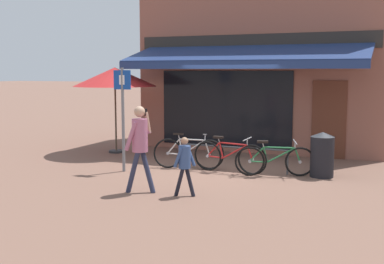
{
  "coord_description": "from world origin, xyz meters",
  "views": [
    {
      "loc": [
        3.87,
        -10.68,
        2.34
      ],
      "look_at": [
        -0.11,
        -1.31,
        1.05
      ],
      "focal_mm": 45.0,
      "sensor_mm": 36.0,
      "label": 1
    }
  ],
  "objects_px": {
    "bicycle_silver": "(188,153)",
    "bicycle_green": "(275,160)",
    "pedestrian_child": "(185,160)",
    "cafe_parasol": "(115,77)",
    "parking_sign": "(123,108)",
    "pedestrian_adult": "(140,139)",
    "bicycle_red": "(229,157)",
    "litter_bin": "(322,154)"
  },
  "relations": [
    {
      "from": "bicycle_red",
      "to": "pedestrian_child",
      "type": "distance_m",
      "value": 2.35
    },
    {
      "from": "bicycle_silver",
      "to": "bicycle_green",
      "type": "distance_m",
      "value": 2.13
    },
    {
      "from": "bicycle_silver",
      "to": "parking_sign",
      "type": "xyz_separation_m",
      "value": [
        -1.26,
        -0.91,
        1.1
      ]
    },
    {
      "from": "bicycle_green",
      "to": "bicycle_red",
      "type": "bearing_deg",
      "value": 161.58
    },
    {
      "from": "bicycle_silver",
      "to": "cafe_parasol",
      "type": "bearing_deg",
      "value": 142.51
    },
    {
      "from": "parking_sign",
      "to": "cafe_parasol",
      "type": "height_order",
      "value": "cafe_parasol"
    },
    {
      "from": "pedestrian_child",
      "to": "parking_sign",
      "type": "relative_size",
      "value": 0.47
    },
    {
      "from": "bicycle_red",
      "to": "bicycle_green",
      "type": "relative_size",
      "value": 1.06
    },
    {
      "from": "bicycle_green",
      "to": "pedestrian_adult",
      "type": "relative_size",
      "value": 1.01
    },
    {
      "from": "bicycle_silver",
      "to": "litter_bin",
      "type": "bearing_deg",
      "value": -7.2
    },
    {
      "from": "parking_sign",
      "to": "bicycle_silver",
      "type": "bearing_deg",
      "value": 35.81
    },
    {
      "from": "bicycle_red",
      "to": "pedestrian_adult",
      "type": "relative_size",
      "value": 1.07
    },
    {
      "from": "bicycle_silver",
      "to": "bicycle_green",
      "type": "xyz_separation_m",
      "value": [
        2.13,
        -0.05,
        -0.02
      ]
    },
    {
      "from": "bicycle_red",
      "to": "cafe_parasol",
      "type": "bearing_deg",
      "value": 164.09
    },
    {
      "from": "bicycle_silver",
      "to": "pedestrian_child",
      "type": "relative_size",
      "value": 1.52
    },
    {
      "from": "parking_sign",
      "to": "pedestrian_adult",
      "type": "bearing_deg",
      "value": -50.06
    },
    {
      "from": "pedestrian_child",
      "to": "parking_sign",
      "type": "height_order",
      "value": "parking_sign"
    },
    {
      "from": "pedestrian_adult",
      "to": "parking_sign",
      "type": "bearing_deg",
      "value": 131.88
    },
    {
      "from": "bicycle_silver",
      "to": "cafe_parasol",
      "type": "distance_m",
      "value": 3.6
    },
    {
      "from": "bicycle_silver",
      "to": "pedestrian_adult",
      "type": "xyz_separation_m",
      "value": [
        0.08,
        -2.5,
        0.67
      ]
    },
    {
      "from": "bicycle_silver",
      "to": "pedestrian_adult",
      "type": "height_order",
      "value": "pedestrian_adult"
    },
    {
      "from": "bicycle_green",
      "to": "pedestrian_adult",
      "type": "bearing_deg",
      "value": -150.13
    },
    {
      "from": "pedestrian_child",
      "to": "cafe_parasol",
      "type": "bearing_deg",
      "value": 143.27
    },
    {
      "from": "litter_bin",
      "to": "pedestrian_adult",
      "type": "bearing_deg",
      "value": -137.21
    },
    {
      "from": "bicycle_red",
      "to": "bicycle_green",
      "type": "xyz_separation_m",
      "value": [
        1.05,
        0.03,
        -0.01
      ]
    },
    {
      "from": "bicycle_green",
      "to": "cafe_parasol",
      "type": "relative_size",
      "value": 0.7
    },
    {
      "from": "pedestrian_adult",
      "to": "bicycle_green",
      "type": "bearing_deg",
      "value": 51.95
    },
    {
      "from": "pedestrian_adult",
      "to": "pedestrian_child",
      "type": "relative_size",
      "value": 1.5
    },
    {
      "from": "pedestrian_adult",
      "to": "litter_bin",
      "type": "height_order",
      "value": "pedestrian_adult"
    },
    {
      "from": "bicycle_silver",
      "to": "pedestrian_child",
      "type": "xyz_separation_m",
      "value": [
        0.97,
        -2.41,
        0.3
      ]
    },
    {
      "from": "bicycle_silver",
      "to": "litter_bin",
      "type": "distance_m",
      "value": 3.13
    },
    {
      "from": "cafe_parasol",
      "to": "bicycle_red",
      "type": "bearing_deg",
      "value": -19.54
    },
    {
      "from": "pedestrian_child",
      "to": "cafe_parasol",
      "type": "xyz_separation_m",
      "value": [
        -3.82,
        3.72,
        1.48
      ]
    },
    {
      "from": "litter_bin",
      "to": "cafe_parasol",
      "type": "distance_m",
      "value": 6.26
    },
    {
      "from": "bicycle_silver",
      "to": "bicycle_green",
      "type": "height_order",
      "value": "bicycle_silver"
    },
    {
      "from": "pedestrian_child",
      "to": "litter_bin",
      "type": "height_order",
      "value": "pedestrian_child"
    },
    {
      "from": "pedestrian_child",
      "to": "cafe_parasol",
      "type": "relative_size",
      "value": 0.46
    },
    {
      "from": "bicycle_green",
      "to": "pedestrian_adult",
      "type": "xyz_separation_m",
      "value": [
        -2.05,
        -2.44,
        0.69
      ]
    },
    {
      "from": "bicycle_silver",
      "to": "parking_sign",
      "type": "relative_size",
      "value": 0.71
    },
    {
      "from": "bicycle_red",
      "to": "cafe_parasol",
      "type": "distance_m",
      "value": 4.52
    },
    {
      "from": "pedestrian_adult",
      "to": "cafe_parasol",
      "type": "relative_size",
      "value": 0.69
    },
    {
      "from": "pedestrian_adult",
      "to": "cafe_parasol",
      "type": "height_order",
      "value": "cafe_parasol"
    }
  ]
}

